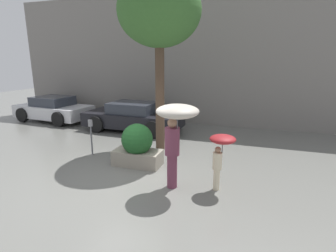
{
  "coord_description": "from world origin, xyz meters",
  "views": [
    {
      "loc": [
        3.17,
        -5.73,
        2.99
      ],
      "look_at": [
        0.76,
        1.6,
        1.05
      ],
      "focal_mm": 28.0,
      "sensor_mm": 36.0,
      "label": 1
    }
  ],
  "objects_px": {
    "planter_box": "(137,146)",
    "parked_car_near": "(133,117)",
    "person_adult": "(176,124)",
    "parked_car_far": "(54,109)",
    "street_tree": "(159,13)",
    "parking_meter": "(91,130)",
    "person_child": "(221,148)"
  },
  "relations": [
    {
      "from": "planter_box",
      "to": "parked_car_near",
      "type": "bearing_deg",
      "value": 117.2
    },
    {
      "from": "parked_car_near",
      "to": "planter_box",
      "type": "bearing_deg",
      "value": -151.03
    },
    {
      "from": "person_adult",
      "to": "parked_car_far",
      "type": "distance_m",
      "value": 9.5
    },
    {
      "from": "planter_box",
      "to": "parked_car_far",
      "type": "relative_size",
      "value": 0.35
    },
    {
      "from": "street_tree",
      "to": "parking_meter",
      "type": "bearing_deg",
      "value": -148.01
    },
    {
      "from": "street_tree",
      "to": "parked_car_far",
      "type": "bearing_deg",
      "value": 159.46
    },
    {
      "from": "person_child",
      "to": "street_tree",
      "type": "relative_size",
      "value": 0.24
    },
    {
      "from": "street_tree",
      "to": "planter_box",
      "type": "bearing_deg",
      "value": -95.44
    },
    {
      "from": "parked_car_near",
      "to": "parked_car_far",
      "type": "xyz_separation_m",
      "value": [
        -4.66,
        0.46,
        -0.0
      ]
    },
    {
      "from": "parked_car_near",
      "to": "parking_meter",
      "type": "height_order",
      "value": "parked_car_near"
    },
    {
      "from": "person_adult",
      "to": "parking_meter",
      "type": "distance_m",
      "value": 3.61
    },
    {
      "from": "planter_box",
      "to": "person_adult",
      "type": "bearing_deg",
      "value": -35.8
    },
    {
      "from": "parked_car_near",
      "to": "parked_car_far",
      "type": "distance_m",
      "value": 4.68
    },
    {
      "from": "person_adult",
      "to": "parked_car_far",
      "type": "xyz_separation_m",
      "value": [
        -7.96,
        5.09,
        -1.0
      ]
    },
    {
      "from": "person_adult",
      "to": "person_child",
      "type": "xyz_separation_m",
      "value": [
        1.0,
        0.27,
        -0.55
      ]
    },
    {
      "from": "planter_box",
      "to": "parked_car_near",
      "type": "xyz_separation_m",
      "value": [
        -1.84,
        3.57,
        0.01
      ]
    },
    {
      "from": "parked_car_near",
      "to": "parked_car_far",
      "type": "height_order",
      "value": "same"
    },
    {
      "from": "parked_car_near",
      "to": "street_tree",
      "type": "xyz_separation_m",
      "value": [
        1.98,
        -2.03,
        3.82
      ]
    },
    {
      "from": "parked_car_far",
      "to": "parking_meter",
      "type": "xyz_separation_m",
      "value": [
        4.71,
        -3.69,
        0.25
      ]
    },
    {
      "from": "person_child",
      "to": "parked_car_far",
      "type": "height_order",
      "value": "person_child"
    },
    {
      "from": "planter_box",
      "to": "parked_car_far",
      "type": "xyz_separation_m",
      "value": [
        -6.49,
        4.03,
        0.0
      ]
    },
    {
      "from": "planter_box",
      "to": "parking_meter",
      "type": "height_order",
      "value": "planter_box"
    },
    {
      "from": "person_child",
      "to": "parked_car_far",
      "type": "xyz_separation_m",
      "value": [
        -8.96,
        4.82,
        -0.45
      ]
    },
    {
      "from": "parked_car_near",
      "to": "street_tree",
      "type": "bearing_deg",
      "value": -133.87
    },
    {
      "from": "street_tree",
      "to": "person_adult",
      "type": "bearing_deg",
      "value": -63.11
    },
    {
      "from": "street_tree",
      "to": "parking_meter",
      "type": "relative_size",
      "value": 4.84
    },
    {
      "from": "planter_box",
      "to": "parked_car_near",
      "type": "height_order",
      "value": "planter_box"
    },
    {
      "from": "person_child",
      "to": "parked_car_near",
      "type": "height_order",
      "value": "person_child"
    },
    {
      "from": "parking_meter",
      "to": "parked_car_near",
      "type": "bearing_deg",
      "value": 91.0
    },
    {
      "from": "person_child",
      "to": "street_tree",
      "type": "bearing_deg",
      "value": 117.52
    },
    {
      "from": "planter_box",
      "to": "parked_car_far",
      "type": "height_order",
      "value": "planter_box"
    },
    {
      "from": "planter_box",
      "to": "person_adult",
      "type": "height_order",
      "value": "person_adult"
    }
  ]
}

